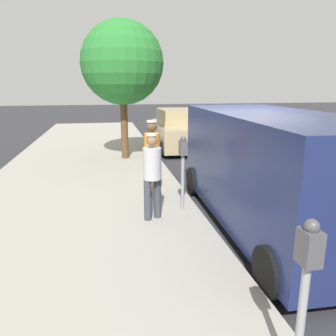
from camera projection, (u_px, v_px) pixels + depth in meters
ground_plane at (233, 203)px, 7.58m from camera, size 80.00×80.00×0.00m
sidewalk_slab at (76, 210)px, 6.92m from camera, size 5.00×32.00×0.15m
parking_meter_near at (183, 161)px, 6.47m from camera, size 0.14×0.18×1.52m
parking_meter_far at (306, 278)px, 2.55m from camera, size 0.14×0.18×1.52m
pedestrian_in_orange at (152, 154)px, 7.27m from camera, size 0.34×0.34×1.74m
pedestrian_in_gray at (152, 171)px, 6.08m from camera, size 0.34×0.34×1.63m
parked_van at (272, 168)px, 6.05m from camera, size 2.25×5.25×2.15m
parked_sedan_behind at (178, 131)px, 13.93m from camera, size 2.10×4.47×1.65m
street_tree at (122, 63)px, 10.76m from camera, size 2.71×2.71×4.54m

